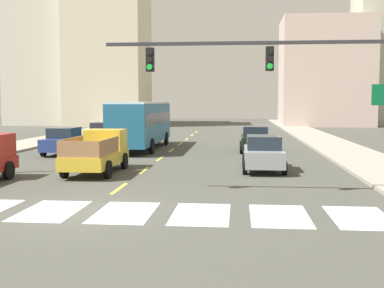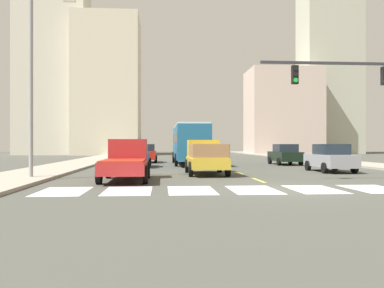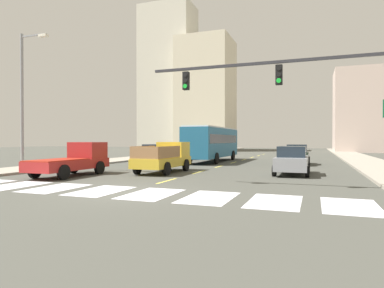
# 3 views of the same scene
# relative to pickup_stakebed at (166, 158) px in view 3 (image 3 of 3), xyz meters

# --- Properties ---
(ground_plane) EXTENTS (160.00, 160.00, 0.00)m
(ground_plane) POSITION_rel_pickup_stakebed_xyz_m (2.07, -8.37, -0.94)
(ground_plane) COLOR #45463F
(sidewalk_right) EXTENTS (3.75, 110.00, 0.15)m
(sidewalk_right) POSITION_rel_pickup_stakebed_xyz_m (13.75, 9.63, -0.86)
(sidewalk_right) COLOR gray
(sidewalk_right) RESTS_ON ground
(sidewalk_left) EXTENTS (3.75, 110.00, 0.15)m
(sidewalk_left) POSITION_rel_pickup_stakebed_xyz_m (-9.61, 9.63, -0.86)
(sidewalk_left) COLOR gray
(sidewalk_left) RESTS_ON ground
(crosswalk_stripe_1) EXTENTS (1.72, 2.96, 0.01)m
(crosswalk_stripe_1) POSITION_rel_pickup_stakebed_xyz_m (-3.75, -8.37, -0.93)
(crosswalk_stripe_1) COLOR silver
(crosswalk_stripe_1) RESTS_ON ground
(crosswalk_stripe_2) EXTENTS (1.72, 2.96, 0.01)m
(crosswalk_stripe_2) POSITION_rel_pickup_stakebed_xyz_m (-1.42, -8.37, -0.93)
(crosswalk_stripe_2) COLOR silver
(crosswalk_stripe_2) RESTS_ON ground
(crosswalk_stripe_3) EXTENTS (1.72, 2.96, 0.01)m
(crosswalk_stripe_3) POSITION_rel_pickup_stakebed_xyz_m (0.90, -8.37, -0.93)
(crosswalk_stripe_3) COLOR silver
(crosswalk_stripe_3) RESTS_ON ground
(crosswalk_stripe_4) EXTENTS (1.72, 2.96, 0.01)m
(crosswalk_stripe_4) POSITION_rel_pickup_stakebed_xyz_m (3.23, -8.37, -0.93)
(crosswalk_stripe_4) COLOR silver
(crosswalk_stripe_4) RESTS_ON ground
(crosswalk_stripe_5) EXTENTS (1.72, 2.96, 0.01)m
(crosswalk_stripe_5) POSITION_rel_pickup_stakebed_xyz_m (5.56, -8.37, -0.93)
(crosswalk_stripe_5) COLOR silver
(crosswalk_stripe_5) RESTS_ON ground
(crosswalk_stripe_6) EXTENTS (1.72, 2.96, 0.01)m
(crosswalk_stripe_6) POSITION_rel_pickup_stakebed_xyz_m (7.88, -8.37, -0.93)
(crosswalk_stripe_6) COLOR silver
(crosswalk_stripe_6) RESTS_ON ground
(crosswalk_stripe_7) EXTENTS (1.72, 2.96, 0.01)m
(crosswalk_stripe_7) POSITION_rel_pickup_stakebed_xyz_m (10.21, -8.37, -0.93)
(crosswalk_stripe_7) COLOR silver
(crosswalk_stripe_7) RESTS_ON ground
(lane_dash_0) EXTENTS (0.16, 2.40, 0.01)m
(lane_dash_0) POSITION_rel_pickup_stakebed_xyz_m (2.07, -4.37, -0.93)
(lane_dash_0) COLOR gold
(lane_dash_0) RESTS_ON ground
(lane_dash_1) EXTENTS (0.16, 2.40, 0.01)m
(lane_dash_1) POSITION_rel_pickup_stakebed_xyz_m (2.07, 0.63, -0.93)
(lane_dash_1) COLOR gold
(lane_dash_1) RESTS_ON ground
(lane_dash_2) EXTENTS (0.16, 2.40, 0.01)m
(lane_dash_2) POSITION_rel_pickup_stakebed_xyz_m (2.07, 5.63, -0.93)
(lane_dash_2) COLOR gold
(lane_dash_2) RESTS_ON ground
(lane_dash_3) EXTENTS (0.16, 2.40, 0.01)m
(lane_dash_3) POSITION_rel_pickup_stakebed_xyz_m (2.07, 10.63, -0.93)
(lane_dash_3) COLOR gold
(lane_dash_3) RESTS_ON ground
(lane_dash_4) EXTENTS (0.16, 2.40, 0.01)m
(lane_dash_4) POSITION_rel_pickup_stakebed_xyz_m (2.07, 15.63, -0.93)
(lane_dash_4) COLOR gold
(lane_dash_4) RESTS_ON ground
(lane_dash_5) EXTENTS (0.16, 2.40, 0.01)m
(lane_dash_5) POSITION_rel_pickup_stakebed_xyz_m (2.07, 20.63, -0.93)
(lane_dash_5) COLOR gold
(lane_dash_5) RESTS_ON ground
(lane_dash_6) EXTENTS (0.16, 2.40, 0.01)m
(lane_dash_6) POSITION_rel_pickup_stakebed_xyz_m (2.07, 25.63, -0.93)
(lane_dash_6) COLOR gold
(lane_dash_6) RESTS_ON ground
(lane_dash_7) EXTENTS (0.16, 2.40, 0.01)m
(lane_dash_7) POSITION_rel_pickup_stakebed_xyz_m (2.07, 30.63, -0.93)
(lane_dash_7) COLOR gold
(lane_dash_7) RESTS_ON ground
(pickup_stakebed) EXTENTS (2.18, 5.20, 1.96)m
(pickup_stakebed) POSITION_rel_pickup_stakebed_xyz_m (0.00, 0.00, 0.00)
(pickup_stakebed) COLOR gold
(pickup_stakebed) RESTS_ON ground
(pickup_dark) EXTENTS (2.18, 5.20, 1.96)m
(pickup_dark) POSITION_rel_pickup_stakebed_xyz_m (-4.19, -3.75, -0.02)
(pickup_dark) COLOR maroon
(pickup_dark) RESTS_ON ground
(city_bus) EXTENTS (2.72, 10.80, 3.32)m
(city_bus) POSITION_rel_pickup_stakebed_xyz_m (-0.13, 11.14, 1.02)
(city_bus) COLOR #1F5E84
(city_bus) RESTS_ON ground
(sedan_near_right) EXTENTS (2.02, 4.40, 1.72)m
(sedan_near_right) POSITION_rel_pickup_stakebed_xyz_m (7.87, 1.10, -0.08)
(sedan_near_right) COLOR gray
(sedan_near_right) RESTS_ON ground
(sedan_far) EXTENTS (2.02, 4.40, 1.72)m
(sedan_far) POSITION_rel_pickup_stakebed_xyz_m (-4.33, 7.34, -0.08)
(sedan_far) COLOR navy
(sedan_far) RESTS_ON ground
(sedan_mid) EXTENTS (2.02, 4.40, 1.72)m
(sedan_mid) POSITION_rel_pickup_stakebed_xyz_m (-3.93, 15.00, -0.08)
(sedan_mid) COLOR red
(sedan_mid) RESTS_ON ground
(sedan_near_left) EXTENTS (2.02, 4.40, 1.72)m
(sedan_near_left) POSITION_rel_pickup_stakebed_xyz_m (7.77, 10.04, -0.08)
(sedan_near_left) COLOR black
(sedan_near_left) RESTS_ON ground
(traffic_signal_gantry) EXTENTS (10.65, 0.27, 6.00)m
(traffic_signal_gantry) POSITION_rel_pickup_stakebed_xyz_m (8.97, -5.35, 3.33)
(traffic_signal_gantry) COLOR #2D2D33
(traffic_signal_gantry) RESTS_ON ground
(streetlight_left) EXTENTS (2.20, 0.28, 9.00)m
(streetlight_left) POSITION_rel_pickup_stakebed_xyz_m (-8.62, -3.27, 4.03)
(streetlight_left) COLOR gray
(streetlight_left) RESTS_ON ground
(tower_tall_centre) EXTENTS (11.11, 7.49, 30.55)m
(tower_tall_centre) POSITION_rel_pickup_stakebed_xyz_m (-20.30, 45.59, 14.34)
(tower_tall_centre) COLOR beige
(tower_tall_centre) RESTS_ON ground
(block_mid_left) EXTENTS (11.94, 8.90, 14.53)m
(block_mid_left) POSITION_rel_pickup_stakebed_xyz_m (18.42, 46.06, 6.33)
(block_mid_left) COLOR beige
(block_mid_left) RESTS_ON ground
(block_low_left) EXTENTS (10.19, 9.81, 22.13)m
(block_low_left) POSITION_rel_pickup_stakebed_xyz_m (-11.15, 43.70, 10.13)
(block_low_left) COLOR beige
(block_low_left) RESTS_ON ground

